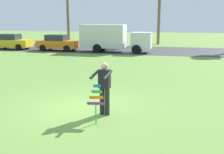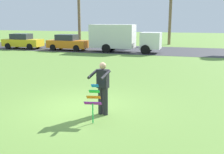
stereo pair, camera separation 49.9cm
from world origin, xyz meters
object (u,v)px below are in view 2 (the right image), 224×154
at_px(kite_held, 93,98).
at_px(parked_car_yellow, 23,41).
at_px(parked_car_orange, 68,43).
at_px(parked_truck_white_box, 121,37).
at_px(person_kite_flyer, 103,86).

distance_m(kite_held, parked_car_yellow, 23.04).
bearing_deg(parked_car_orange, parked_truck_white_box, -0.01).
bearing_deg(parked_car_yellow, person_kite_flyer, -48.52).
bearing_deg(person_kite_flyer, parked_car_orange, 119.54).
height_order(parked_car_orange, parked_truck_white_box, parked_truck_white_box).
bearing_deg(parked_truck_white_box, kite_held, -77.47).
bearing_deg(parked_car_orange, kite_held, -61.55).
height_order(kite_held, parked_truck_white_box, parked_truck_white_box).
relative_size(kite_held, parked_car_yellow, 0.26).
distance_m(person_kite_flyer, parked_car_yellow, 22.60).
height_order(kite_held, parked_car_yellow, parked_car_yellow).
height_order(person_kite_flyer, parked_car_orange, person_kite_flyer).
bearing_deg(parked_truck_white_box, parked_car_orange, 179.99).
bearing_deg(kite_held, parked_car_yellow, 130.29).
distance_m(kite_held, parked_truck_white_box, 18.02).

